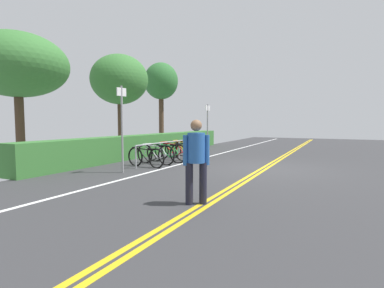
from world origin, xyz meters
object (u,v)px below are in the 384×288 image
Objects in this scene: bicycle_2 at (166,153)px; sign_post_far at (208,124)px; bicycle_0 at (146,157)px; tree_mid at (119,80)px; tree_far_right at (161,82)px; bicycle_5 at (192,149)px; bike_rack at (170,146)px; bicycle_4 at (184,149)px; pedestrian at (196,156)px; bicycle_3 at (172,151)px; sign_post_near at (122,121)px; bicycle_1 at (155,154)px; tree_near_left at (17,66)px.

sign_post_far is at bearing -2.76° from bicycle_2.
sign_post_far is at bearing -1.90° from bicycle_0.
bicycle_0 is 0.35× the size of tree_mid.
bicycle_5 is at bearing -134.34° from tree_far_right.
tree_far_right is at bearing 35.25° from bike_rack.
tree_mid is at bearing 101.39° from bicycle_5.
pedestrian reaches higher than bicycle_4.
bicycle_2 is 0.34× the size of tree_far_right.
tree_far_right reaches higher than bicycle_3.
pedestrian reaches higher than bike_rack.
bike_rack is at bearing -164.92° from bicycle_3.
bicycle_2 is 2.06m from bicycle_5.
bicycle_5 is at bearing -6.67° from bicycle_3.
tree_far_right is at bearing 25.77° from sign_post_near.
bicycle_0 is at bearing -172.85° from bicycle_1.
tree_mid reaches higher than sign_post_near.
bicycle_3 is (1.98, 0.14, 0.02)m from bicycle_0.
bicycle_5 is at bearing -78.61° from tree_mid.
tree_mid is at bearing 51.22° from bicycle_0.
sign_post_far reaches higher than bicycle_4.
pedestrian is at bearing -138.31° from bicycle_1.
bicycle_3 is at bearing 11.46° from bicycle_2.
pedestrian is at bearing -157.66° from sign_post_far.
sign_post_near is (-4.00, -0.05, 1.16)m from bicycle_4.
pedestrian is (-6.72, -3.48, 0.54)m from bicycle_5.
tree_mid is at bearing 77.27° from bicycle_3.
bike_rack is 0.85× the size of tree_far_right.
pedestrian is (-4.66, -3.52, 0.53)m from bicycle_2.
sign_post_near is at bearing -177.35° from bike_rack.
bicycle_3 is 0.34× the size of tree_far_right.
bicycle_2 is 1.40m from bicycle_4.
bike_rack is 3.25m from sign_post_far.
bicycle_2 is 4.79m from tree_mid.
bicycle_1 is (0.72, 0.09, 0.03)m from bicycle_0.
bicycle_3 is at bearing 2.20° from bicycle_1.
sign_post_near is at bearing -176.24° from bicycle_3.
sign_post_far is at bearing -121.62° from tree_far_right.
bicycle_4 is 0.40× the size of tree_near_left.
bicycle_4 is at bearing 0.68° from sign_post_near.
bicycle_0 is 2.74m from bicycle_4.
bicycle_5 is 4.67m from tree_mid.
tree_far_right is (4.75, 4.18, 3.61)m from bicycle_4.
bicycle_1 reaches higher than bicycle_2.
sign_post_far is (1.43, -0.13, 1.07)m from bicycle_5.
tree_mid is (6.04, 6.89, 2.58)m from pedestrian.
sign_post_near reaches higher than sign_post_far.
tree_near_left is at bearing 97.12° from sign_post_near.
bicycle_1 is 0.67× the size of sign_post_near.
tree_far_right is (2.65, 4.31, 2.56)m from sign_post_far.
tree_far_right is (9.26, 0.21, 0.56)m from tree_near_left.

